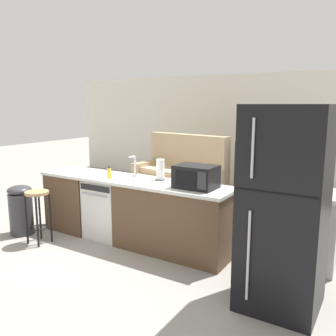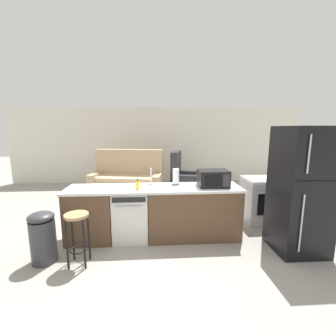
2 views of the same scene
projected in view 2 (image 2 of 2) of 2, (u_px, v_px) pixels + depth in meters
The scene contains 15 objects.
ground_plane at pixel (146, 237), 3.93m from camera, with size 24.00×24.00×0.00m, color gray.
wall_back at pixel (158, 145), 7.85m from camera, with size 10.00×0.06×2.60m.
kitchen_counter at pixel (160, 214), 3.87m from camera, with size 2.94×0.66×0.90m.
dishwasher at pixel (131, 215), 3.84m from camera, with size 0.58×0.61×0.84m.
stove_range at pixel (263, 200), 4.54m from camera, with size 0.76×0.68×0.90m.
refrigerator at pixel (301, 190), 3.38m from camera, with size 0.72×0.73×1.91m.
microwave at pixel (213, 178), 3.82m from camera, with size 0.50×0.37×0.28m.
sink_faucet at pixel (151, 178), 3.91m from camera, with size 0.07×0.18×0.30m.
paper_towel_roll at pixel (176, 177), 3.94m from camera, with size 0.14×0.14×0.28m.
soap_bottle at pixel (138, 185), 3.62m from camera, with size 0.06×0.06×0.18m.
kettle at pixel (277, 175), 4.34m from camera, with size 0.21×0.17×0.19m.
bar_stool at pixel (77, 228), 3.06m from camera, with size 0.32×0.32×0.74m.
trash_bin at pixel (43, 237), 3.15m from camera, with size 0.35×0.35×0.74m.
couch at pixel (128, 180), 6.54m from camera, with size 2.12×1.23×1.27m.
armchair at pixel (182, 179), 6.86m from camera, with size 0.99×1.03×1.20m.
Camera 2 is at (0.14, -3.68, 1.88)m, focal length 24.00 mm.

